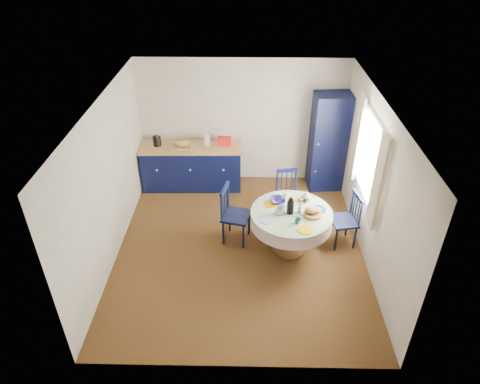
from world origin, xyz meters
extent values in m
plane|color=black|center=(0.00, 0.00, 0.00)|extent=(4.50, 4.50, 0.00)
plane|color=white|center=(0.00, 0.00, 2.50)|extent=(4.50, 4.50, 0.00)
cube|color=beige|center=(0.00, 2.25, 1.25)|extent=(4.00, 0.02, 2.50)
cube|color=beige|center=(-2.00, 0.00, 1.25)|extent=(0.02, 4.50, 2.50)
cube|color=beige|center=(2.00, 0.00, 1.25)|extent=(0.02, 4.50, 2.50)
plane|color=white|center=(2.00, 0.30, 1.50)|extent=(0.00, 1.20, 1.20)
cube|color=#F4EDCE|center=(1.92, -0.40, 1.55)|extent=(0.05, 0.34, 1.45)
cube|color=#F4EDCE|center=(1.92, 1.00, 1.55)|extent=(0.05, 0.34, 1.45)
cube|color=black|center=(-1.00, 1.90, 0.43)|extent=(1.95, 0.63, 0.85)
cube|color=tan|center=(-1.00, 1.90, 0.87)|extent=(2.01, 0.67, 0.04)
cube|color=#AD0F12|center=(-0.34, 1.99, 0.97)|extent=(0.26, 0.15, 0.16)
cube|color=tan|center=(-1.15, 1.86, 0.90)|extent=(0.35, 0.25, 0.02)
ellipsoid|color=tan|center=(-1.15, 1.86, 0.98)|extent=(0.31, 0.20, 0.13)
cylinder|color=silver|center=(-0.69, 2.01, 1.00)|extent=(0.12, 0.12, 0.22)
cube|color=black|center=(1.66, 1.95, 0.97)|extent=(0.72, 0.54, 1.94)
cylinder|color=white|center=(1.40, 1.70, 1.07)|extent=(0.04, 0.02, 0.04)
cylinder|color=white|center=(1.40, 1.70, 0.49)|extent=(0.04, 0.02, 0.04)
cylinder|color=brown|center=(0.80, -0.07, 0.03)|extent=(0.53, 0.53, 0.05)
cylinder|color=brown|center=(0.80, -0.07, 0.38)|extent=(0.11, 0.11, 0.70)
cylinder|color=brown|center=(0.80, -0.07, 0.75)|extent=(1.22, 1.22, 0.03)
cylinder|color=white|center=(0.80, -0.07, 0.65)|extent=(1.28, 1.28, 0.22)
cylinder|color=silver|center=(0.80, -0.07, 0.77)|extent=(1.28, 1.28, 0.01)
cylinder|color=#99BFCF|center=(0.40, -0.28, 0.78)|extent=(0.22, 0.22, 0.01)
cylinder|color=orange|center=(0.96, -0.52, 0.78)|extent=(0.22, 0.22, 0.01)
cylinder|color=navy|center=(1.24, 0.01, 0.78)|extent=(0.22, 0.22, 0.01)
cylinder|color=#92B976|center=(0.92, 0.31, 0.78)|extent=(0.22, 0.22, 0.01)
cylinder|color=orange|center=(0.47, 0.14, 0.78)|extent=(0.22, 0.22, 0.01)
cylinder|color=#9A6B3D|center=(1.11, -0.15, 0.80)|extent=(0.28, 0.28, 0.05)
ellipsoid|color=tan|center=(1.11, -0.15, 0.88)|extent=(0.26, 0.16, 0.11)
cube|color=silver|center=(0.75, 0.08, 0.79)|extent=(0.10, 0.07, 0.04)
cylinder|color=black|center=(0.05, -0.02, 0.23)|extent=(0.04, 0.04, 0.46)
cylinder|color=black|center=(0.14, 0.34, 0.23)|extent=(0.04, 0.04, 0.46)
cylinder|color=black|center=(-0.28, 0.07, 0.23)|extent=(0.04, 0.04, 0.46)
cylinder|color=black|center=(-0.19, 0.42, 0.23)|extent=(0.04, 0.04, 0.46)
cube|color=black|center=(-0.07, 0.20, 0.48)|extent=(0.53, 0.54, 0.04)
cylinder|color=black|center=(-0.30, 0.07, 0.74)|extent=(0.04, 0.04, 0.52)
cylinder|color=black|center=(-0.21, 0.43, 0.74)|extent=(0.04, 0.04, 0.52)
cube|color=black|center=(-0.26, 0.25, 0.98)|extent=(0.14, 0.41, 0.06)
cylinder|color=black|center=(-0.28, 0.16, 0.72)|extent=(0.02, 0.02, 0.43)
cylinder|color=black|center=(-0.26, 0.25, 0.72)|extent=(0.02, 0.02, 0.43)
cylinder|color=black|center=(-0.23, 0.35, 0.72)|extent=(0.02, 0.02, 0.43)
cylinder|color=black|center=(0.67, 0.66, 0.21)|extent=(0.04, 0.04, 0.42)
cylinder|color=black|center=(1.00, 0.70, 0.21)|extent=(0.04, 0.04, 0.42)
cylinder|color=black|center=(0.64, 0.98, 0.21)|extent=(0.04, 0.04, 0.42)
cylinder|color=black|center=(0.97, 1.01, 0.21)|extent=(0.04, 0.04, 0.42)
cube|color=black|center=(0.82, 0.84, 0.44)|extent=(0.45, 0.43, 0.04)
cylinder|color=black|center=(0.64, 1.00, 0.67)|extent=(0.04, 0.04, 0.47)
cylinder|color=black|center=(0.97, 1.03, 0.67)|extent=(0.04, 0.04, 0.47)
cube|color=black|center=(0.80, 1.01, 0.89)|extent=(0.37, 0.08, 0.06)
cylinder|color=black|center=(0.71, 1.00, 0.66)|extent=(0.02, 0.02, 0.39)
cylinder|color=black|center=(0.80, 1.01, 0.66)|extent=(0.02, 0.02, 0.39)
cylinder|color=black|center=(0.89, 1.02, 0.66)|extent=(0.02, 0.02, 0.39)
cylinder|color=black|center=(1.50, 0.28, 0.22)|extent=(0.04, 0.04, 0.43)
cylinder|color=black|center=(1.56, -0.05, 0.22)|extent=(0.04, 0.04, 0.43)
cylinder|color=black|center=(1.81, 0.34, 0.22)|extent=(0.04, 0.04, 0.43)
cylinder|color=black|center=(1.87, 0.00, 0.22)|extent=(0.04, 0.04, 0.43)
cube|color=black|center=(1.69, 0.14, 0.45)|extent=(0.47, 0.49, 0.04)
cylinder|color=black|center=(1.83, 0.34, 0.69)|extent=(0.04, 0.04, 0.48)
cylinder|color=black|center=(1.89, 0.01, 0.69)|extent=(0.04, 0.04, 0.48)
cube|color=black|center=(1.86, 0.18, 0.91)|extent=(0.11, 0.38, 0.06)
cylinder|color=black|center=(1.85, 0.27, 0.67)|extent=(0.02, 0.02, 0.40)
cylinder|color=black|center=(1.86, 0.18, 0.67)|extent=(0.02, 0.02, 0.40)
cylinder|color=black|center=(1.88, 0.09, 0.67)|extent=(0.02, 0.02, 0.40)
imported|color=silver|center=(0.60, -0.13, 0.83)|extent=(0.14, 0.14, 0.11)
imported|color=#275B65|center=(0.86, -0.36, 0.82)|extent=(0.10, 0.10, 0.09)
imported|color=black|center=(1.05, 0.22, 0.82)|extent=(0.11, 0.11, 0.09)
imported|color=silver|center=(0.70, 0.27, 0.82)|extent=(0.10, 0.10, 0.09)
imported|color=navy|center=(0.60, 0.20, 0.80)|extent=(0.25, 0.25, 0.06)
camera|label=1|loc=(0.10, -5.47, 4.67)|focal=32.00mm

